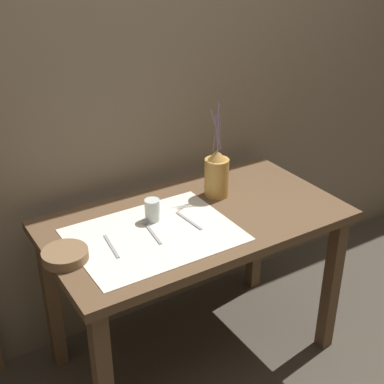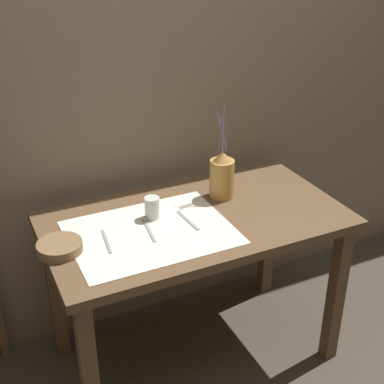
{
  "view_description": "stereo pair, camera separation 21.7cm",
  "coord_description": "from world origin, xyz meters",
  "views": [
    {
      "loc": [
        -1.04,
        -1.64,
        1.87
      ],
      "look_at": [
        -0.02,
        0.0,
        0.88
      ],
      "focal_mm": 50.0,
      "sensor_mm": 36.0,
      "label": 1
    },
    {
      "loc": [
        -0.85,
        -1.75,
        1.87
      ],
      "look_at": [
        -0.02,
        0.0,
        0.88
      ],
      "focal_mm": 50.0,
      "sensor_mm": 36.0,
      "label": 2
    }
  ],
  "objects": [
    {
      "name": "ground_plane",
      "position": [
        0.0,
        0.0,
        0.0
      ],
      "size": [
        12.0,
        12.0,
        0.0
      ],
      "primitive_type": "plane",
      "color": "#473F35"
    },
    {
      "name": "spoon_inner",
      "position": [
        -0.21,
        0.02,
        0.76
      ],
      "size": [
        0.04,
        0.19,
        0.02
      ],
      "color": "#939399",
      "rests_on": "wooden_table"
    },
    {
      "name": "linen_cloth",
      "position": [
        -0.22,
        -0.04,
        0.76
      ],
      "size": [
        0.64,
        0.48,
        0.0
      ],
      "color": "silver",
      "rests_on": "wooden_table"
    },
    {
      "name": "pitcher_with_flowers",
      "position": [
        0.18,
        0.11,
        0.86
      ],
      "size": [
        0.11,
        0.11,
        0.43
      ],
      "color": "#B7843D",
      "rests_on": "wooden_table"
    },
    {
      "name": "fork_inner",
      "position": [
        -0.4,
        -0.03,
        0.76
      ],
      "size": [
        0.03,
        0.17,
        0.0
      ],
      "color": "#939399",
      "rests_on": "wooden_table"
    },
    {
      "name": "wooden_bowl",
      "position": [
        -0.57,
        -0.02,
        0.78
      ],
      "size": [
        0.17,
        0.17,
        0.04
      ],
      "color": "brown",
      "rests_on": "wooden_table"
    },
    {
      "name": "knife_center",
      "position": [
        -0.04,
        -0.02,
        0.76
      ],
      "size": [
        0.02,
        0.17,
        0.0
      ],
      "color": "#939399",
      "rests_on": "wooden_table"
    },
    {
      "name": "wooden_table",
      "position": [
        0.0,
        0.0,
        0.65
      ],
      "size": [
        1.26,
        0.69,
        0.76
      ],
      "color": "brown",
      "rests_on": "ground_plane"
    },
    {
      "name": "stone_wall_back",
      "position": [
        0.0,
        0.45,
        1.2
      ],
      "size": [
        7.0,
        0.06,
        2.4
      ],
      "color": "#7A6B56",
      "rests_on": "ground_plane"
    },
    {
      "name": "glass_tumbler_near",
      "position": [
        -0.17,
        0.07,
        0.81
      ],
      "size": [
        0.06,
        0.06,
        0.09
      ],
      "color": "silver",
      "rests_on": "wooden_table"
    }
  ]
}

